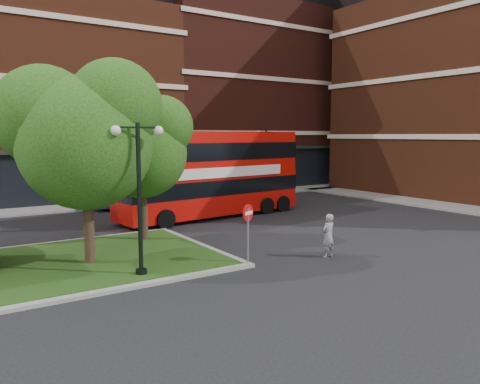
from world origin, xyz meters
TOP-DOWN VIEW (x-y plane):
  - ground at (0.00, 0.00)m, footprint 120.00×120.00m
  - pavement_far at (0.00, 16.50)m, footprint 44.00×3.00m
  - pavement_side at (16.50, 2.00)m, footprint 3.00×28.00m
  - terrace_far_right at (14.00, 24.00)m, footprint 18.00×12.00m
  - traffic_island at (-8.00, 3.00)m, footprint 12.60×7.60m
  - tree_island_west at (-6.60, 2.58)m, footprint 5.40×4.71m
  - tree_island_east at (-3.58, 5.06)m, footprint 4.46×3.90m
  - lamp_island at (-5.50, 0.20)m, footprint 1.72×0.36m
  - lamp_far_left at (2.00, 14.50)m, footprint 1.72×0.36m
  - lamp_far_right at (10.00, 14.50)m, footprint 1.72×0.36m
  - bus at (2.12, 8.96)m, footprint 11.27×3.77m
  - woman at (1.41, -1.18)m, footprint 0.64×0.45m
  - car_silver at (-0.77, 14.50)m, footprint 4.49×1.86m
  - car_white at (8.99, 16.00)m, footprint 3.94×1.45m
  - no_entry_sign at (-1.80, -0.50)m, footprint 0.58×0.28m

SIDE VIEW (x-z plane):
  - ground at x=0.00m, z-range 0.00..0.00m
  - pavement_far at x=0.00m, z-range 0.00..0.12m
  - pavement_side at x=16.50m, z-range 0.00..0.12m
  - traffic_island at x=-8.00m, z-range -0.01..0.14m
  - car_white at x=8.99m, z-range 0.00..1.29m
  - car_silver at x=-0.77m, z-range 0.00..1.52m
  - woman at x=1.41m, z-range 0.00..1.67m
  - no_entry_sign at x=-1.80m, z-range 0.47..2.68m
  - bus at x=2.12m, z-range 0.66..4.88m
  - lamp_island at x=-5.50m, z-range 0.33..5.33m
  - lamp_far_left at x=2.00m, z-range 0.33..5.33m
  - lamp_far_right at x=10.00m, z-range 0.33..5.33m
  - tree_island_east at x=-3.58m, z-range 1.10..7.39m
  - tree_island_west at x=-6.60m, z-range 1.19..8.40m
  - terrace_far_right at x=14.00m, z-range 0.00..16.00m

